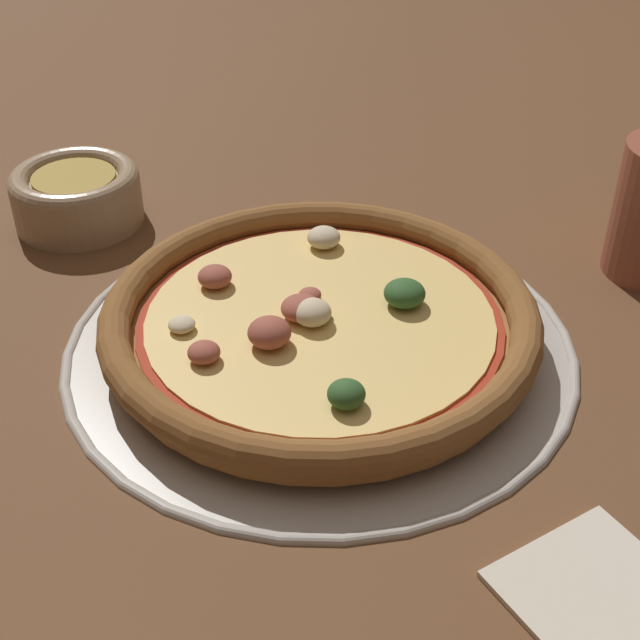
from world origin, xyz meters
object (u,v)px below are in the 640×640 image
pizza (320,320)px  napkin (636,630)px  pizza_tray (320,343)px  bowl_near (80,192)px

pizza → napkin: size_ratio=1.94×
pizza_tray → pizza: 0.02m
pizza_tray → napkin: bearing=164.5°
pizza_tray → pizza: (0.00, 0.00, 0.02)m
pizza → napkin: bearing=164.5°
pizza_tray → napkin: same height
bowl_near → napkin: 0.58m
pizza → bowl_near: size_ratio=2.78×
pizza_tray → pizza: pizza is taller
pizza → bowl_near: bowl_near is taller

